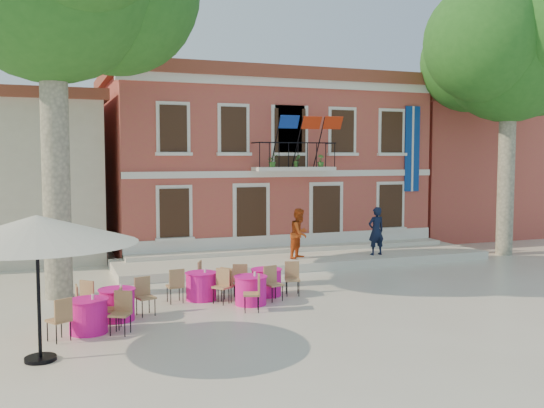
{
  "coord_description": "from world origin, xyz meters",
  "views": [
    {
      "loc": [
        -7.03,
        -16.12,
        3.96
      ],
      "look_at": [
        0.32,
        3.5,
        2.33
      ],
      "focal_mm": 40.0,
      "sensor_mm": 36.0,
      "label": 1
    }
  ],
  "objects_px": {
    "patio_umbrella": "(37,230)",
    "cafe_table_4": "(266,281)",
    "cafe_table_3": "(201,285)",
    "pedestrian_orange": "(300,233)",
    "pedestrian_navy": "(376,231)",
    "cafe_table_1": "(251,289)",
    "cafe_table_2": "(117,303)",
    "plane_tree_east": "(510,54)",
    "cafe_table_0": "(88,314)"
  },
  "relations": [
    {
      "from": "patio_umbrella",
      "to": "cafe_table_4",
      "type": "xyz_separation_m",
      "value": [
        6.03,
        3.68,
        -2.14
      ]
    },
    {
      "from": "cafe_table_3",
      "to": "pedestrian_orange",
      "type": "bearing_deg",
      "value": 39.57
    },
    {
      "from": "pedestrian_navy",
      "to": "pedestrian_orange",
      "type": "bearing_deg",
      "value": -9.34
    },
    {
      "from": "pedestrian_navy",
      "to": "cafe_table_1",
      "type": "relative_size",
      "value": 0.99
    },
    {
      "from": "cafe_table_3",
      "to": "cafe_table_4",
      "type": "distance_m",
      "value": 1.88
    },
    {
      "from": "patio_umbrella",
      "to": "pedestrian_navy",
      "type": "xyz_separation_m",
      "value": [
        11.72,
        7.3,
        -1.36
      ]
    },
    {
      "from": "cafe_table_1",
      "to": "cafe_table_4",
      "type": "xyz_separation_m",
      "value": [
        0.75,
        0.84,
        -0.01
      ]
    },
    {
      "from": "pedestrian_navy",
      "to": "cafe_table_4",
      "type": "xyz_separation_m",
      "value": [
        -5.69,
        -3.62,
        -0.78
      ]
    },
    {
      "from": "cafe_table_2",
      "to": "cafe_table_1",
      "type": "bearing_deg",
      "value": 5.71
    },
    {
      "from": "pedestrian_orange",
      "to": "cafe_table_1",
      "type": "relative_size",
      "value": 0.99
    },
    {
      "from": "plane_tree_east",
      "to": "cafe_table_0",
      "type": "height_order",
      "value": "plane_tree_east"
    },
    {
      "from": "cafe_table_0",
      "to": "cafe_table_1",
      "type": "distance_m",
      "value": 4.44
    },
    {
      "from": "cafe_table_0",
      "to": "pedestrian_orange",
      "type": "bearing_deg",
      "value": 37.83
    },
    {
      "from": "pedestrian_orange",
      "to": "cafe_table_1",
      "type": "height_order",
      "value": "pedestrian_orange"
    },
    {
      "from": "pedestrian_navy",
      "to": "cafe_table_1",
      "type": "xyz_separation_m",
      "value": [
        -6.44,
        -4.45,
        -0.77
      ]
    },
    {
      "from": "patio_umbrella",
      "to": "cafe_table_2",
      "type": "bearing_deg",
      "value": 55.23
    },
    {
      "from": "patio_umbrella",
      "to": "pedestrian_navy",
      "type": "relative_size",
      "value": 2.13
    },
    {
      "from": "pedestrian_navy",
      "to": "pedestrian_orange",
      "type": "height_order",
      "value": "pedestrian_orange"
    },
    {
      "from": "patio_umbrella",
      "to": "cafe_table_3",
      "type": "relative_size",
      "value": 2.06
    },
    {
      "from": "pedestrian_navy",
      "to": "cafe_table_4",
      "type": "distance_m",
      "value": 6.78
    },
    {
      "from": "pedestrian_orange",
      "to": "cafe_table_4",
      "type": "bearing_deg",
      "value": -161.93
    },
    {
      "from": "pedestrian_orange",
      "to": "pedestrian_navy",
      "type": "bearing_deg",
      "value": -43.54
    },
    {
      "from": "cafe_table_3",
      "to": "cafe_table_1",
      "type": "bearing_deg",
      "value": -41.24
    },
    {
      "from": "pedestrian_orange",
      "to": "cafe_table_3",
      "type": "relative_size",
      "value": 0.97
    },
    {
      "from": "cafe_table_1",
      "to": "cafe_table_3",
      "type": "relative_size",
      "value": 0.98
    },
    {
      "from": "pedestrian_navy",
      "to": "cafe_table_2",
      "type": "relative_size",
      "value": 0.99
    },
    {
      "from": "patio_umbrella",
      "to": "cafe_table_0",
      "type": "xyz_separation_m",
      "value": [
        1.01,
        1.61,
        -2.13
      ]
    },
    {
      "from": "patio_umbrella",
      "to": "cafe_table_0",
      "type": "relative_size",
      "value": 2.05
    },
    {
      "from": "pedestrian_navy",
      "to": "cafe_table_1",
      "type": "bearing_deg",
      "value": 31.53
    },
    {
      "from": "cafe_table_0",
      "to": "cafe_table_3",
      "type": "distance_m",
      "value": 3.85
    },
    {
      "from": "pedestrian_navy",
      "to": "cafe_table_0",
      "type": "xyz_separation_m",
      "value": [
        -10.71,
        -5.68,
        -0.77
      ]
    },
    {
      "from": "cafe_table_3",
      "to": "pedestrian_navy",
      "type": "bearing_deg",
      "value": 24.66
    },
    {
      "from": "pedestrian_orange",
      "to": "plane_tree_east",
      "type": "bearing_deg",
      "value": -40.31
    },
    {
      "from": "plane_tree_east",
      "to": "cafe_table_3",
      "type": "height_order",
      "value": "plane_tree_east"
    },
    {
      "from": "cafe_table_2",
      "to": "cafe_table_0",
      "type": "bearing_deg",
      "value": -129.39
    },
    {
      "from": "pedestrian_orange",
      "to": "cafe_table_1",
      "type": "distance_m",
      "value": 5.95
    },
    {
      "from": "plane_tree_east",
      "to": "cafe_table_4",
      "type": "bearing_deg",
      "value": -163.25
    },
    {
      "from": "cafe_table_2",
      "to": "pedestrian_orange",
      "type": "bearing_deg",
      "value": 36.17
    },
    {
      "from": "patio_umbrella",
      "to": "cafe_table_4",
      "type": "height_order",
      "value": "patio_umbrella"
    },
    {
      "from": "plane_tree_east",
      "to": "pedestrian_navy",
      "type": "bearing_deg",
      "value": 178.65
    },
    {
      "from": "pedestrian_orange",
      "to": "cafe_table_4",
      "type": "distance_m",
      "value": 4.85
    },
    {
      "from": "pedestrian_orange",
      "to": "cafe_table_3",
      "type": "height_order",
      "value": "pedestrian_orange"
    },
    {
      "from": "cafe_table_3",
      "to": "cafe_table_0",
      "type": "bearing_deg",
      "value": -144.87
    },
    {
      "from": "pedestrian_orange",
      "to": "cafe_table_4",
      "type": "xyz_separation_m",
      "value": [
        -2.72,
        -3.94,
        -0.78
      ]
    },
    {
      "from": "cafe_table_4",
      "to": "pedestrian_orange",
      "type": "bearing_deg",
      "value": 55.39
    },
    {
      "from": "patio_umbrella",
      "to": "cafe_table_4",
      "type": "relative_size",
      "value": 1.96
    },
    {
      "from": "pedestrian_navy",
      "to": "cafe_table_3",
      "type": "bearing_deg",
      "value": 21.54
    },
    {
      "from": "patio_umbrella",
      "to": "cafe_table_3",
      "type": "xyz_separation_m",
      "value": [
        4.16,
        3.83,
        -2.13
      ]
    },
    {
      "from": "pedestrian_orange",
      "to": "cafe_table_4",
      "type": "height_order",
      "value": "pedestrian_orange"
    },
    {
      "from": "cafe_table_2",
      "to": "cafe_table_4",
      "type": "height_order",
      "value": "same"
    }
  ]
}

